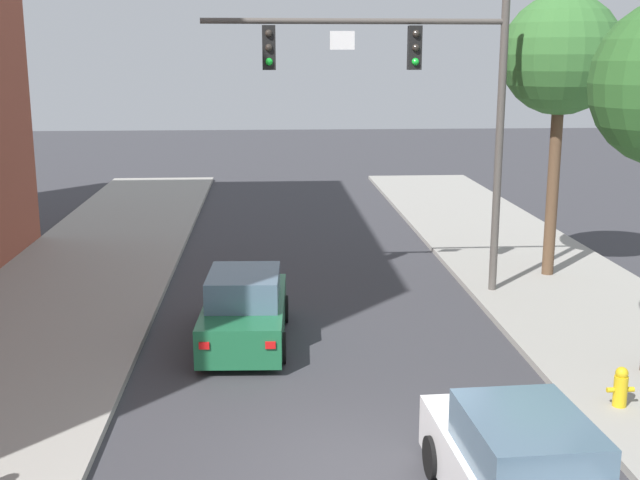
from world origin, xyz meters
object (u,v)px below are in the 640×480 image
object	(u,v)px
car_following_white	(521,475)
car_lead_green	(245,310)
fire_hydrant	(621,387)
traffic_signal_mast	(416,87)
street_tree_second	(561,57)

from	to	relation	value
car_following_white	car_lead_green	bearing A→B (deg)	117.34
car_lead_green	fire_hydrant	bearing A→B (deg)	-31.97
car_lead_green	traffic_signal_mast	bearing A→B (deg)	36.77
fire_hydrant	car_following_white	bearing A→B (deg)	-130.90
car_lead_green	car_following_white	world-z (taller)	same
car_following_white	fire_hydrant	xyz separation A→B (m)	(2.80, 3.23, -0.22)
fire_hydrant	street_tree_second	distance (m)	10.51
street_tree_second	car_lead_green	bearing A→B (deg)	-151.25
fire_hydrant	street_tree_second	size ratio (longest dim) A/B	0.09
car_following_white	fire_hydrant	distance (m)	4.28
traffic_signal_mast	car_lead_green	size ratio (longest dim) A/B	1.74
fire_hydrant	traffic_signal_mast	bearing A→B (deg)	108.00
car_following_white	fire_hydrant	world-z (taller)	car_following_white
car_following_white	fire_hydrant	size ratio (longest dim) A/B	5.99
car_following_white	traffic_signal_mast	bearing A→B (deg)	87.64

